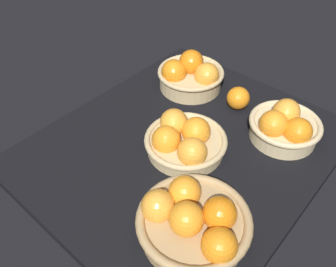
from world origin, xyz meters
The scene contains 6 objects.
market_tray centered at (0.00, 0.00, 1.50)cm, with size 84.00×72.00×3.00cm, color black.
basket_far_left centered at (-20.46, 19.94, 7.74)cm, with size 20.47×20.47×11.53cm.
basket_far_right centered at (20.98, 19.83, 7.69)cm, with size 25.47×25.47×11.75cm.
basket_center centered at (1.94, 1.70, 6.99)cm, with size 22.86×22.86×10.13cm.
basket_near_left centered at (-23.02, -15.99, 8.00)cm, with size 22.26×22.26×12.88cm.
loose_orange_front_gap centered at (-24.39, 2.13, 6.62)cm, with size 7.24×7.24×7.24cm, color orange.
Camera 1 is at (57.53, 44.51, 73.72)cm, focal length 37.89 mm.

